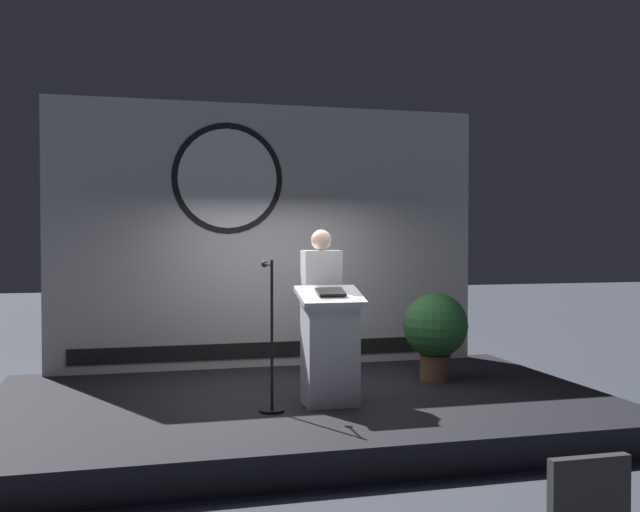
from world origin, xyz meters
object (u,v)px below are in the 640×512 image
(potted_plant, at_px, (435,329))
(speaker_person, at_px, (321,310))
(microphone_stand, at_px, (271,358))
(podium, at_px, (330,348))

(potted_plant, bearing_deg, speaker_person, -164.78)
(potted_plant, bearing_deg, microphone_stand, -155.41)
(podium, bearing_deg, potted_plant, 30.15)
(microphone_stand, bearing_deg, podium, 8.78)
(speaker_person, xyz_separation_m, microphone_stand, (-0.66, -0.58, -0.39))
(microphone_stand, bearing_deg, speaker_person, 41.32)
(podium, height_order, speaker_person, speaker_person)
(podium, xyz_separation_m, potted_plant, (1.52, 0.89, 0.04))
(speaker_person, bearing_deg, microphone_stand, -138.68)
(speaker_person, relative_size, potted_plant, 1.71)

